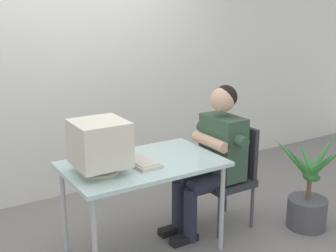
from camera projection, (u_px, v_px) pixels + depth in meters
name	position (u px, v px, depth m)	size (l,w,h in m)	color
ground_plane	(144.00, 250.00, 3.47)	(12.00, 12.00, 0.00)	gray
wall_back	(101.00, 45.00, 4.37)	(8.00, 0.10, 3.00)	silver
desk	(143.00, 170.00, 3.29)	(1.18, 0.73, 0.74)	#B7B7BC
crt_monitor	(100.00, 144.00, 3.02)	(0.37, 0.36, 0.37)	beige
keyboard	(138.00, 160.00, 3.27)	(0.20, 0.43, 0.03)	beige
office_chair	(230.00, 171.00, 3.79)	(0.42, 0.42, 0.88)	#4C4C51
person_seated	(214.00, 153.00, 3.64)	(0.68, 0.60, 1.25)	#334C38
potted_plant	(308.00, 194.00, 3.75)	(0.64, 0.67, 0.84)	#4C4C51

